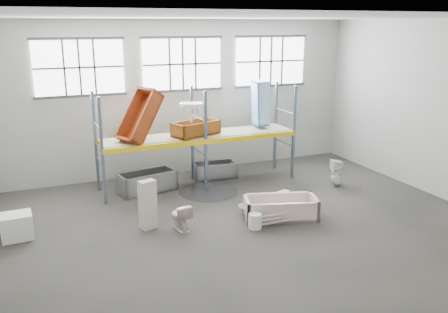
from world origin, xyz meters
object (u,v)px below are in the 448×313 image
steel_tub_left (147,182)px  blue_tub_upright (260,103)px  toilet_white (337,173)px  bucket (255,221)px  rust_tub_flat (196,128)px  bathtub_beige (281,208)px  steel_tub_right (215,170)px  toilet_beige (180,216)px  carton_near (17,226)px  cistern_tall (148,205)px

steel_tub_left → blue_tub_upright: size_ratio=1.18×
toilet_white → bucket: bearing=-51.3°
rust_tub_flat → blue_tub_upright: 2.39m
bathtub_beige → toilet_white: size_ratio=2.19×
steel_tub_right → rust_tub_flat: (-0.80, -0.51, 1.57)m
toilet_beige → steel_tub_right: bearing=-131.5°
carton_near → blue_tub_upright: bearing=16.7°
rust_tub_flat → cistern_tall: bearing=-130.1°
blue_tub_upright → toilet_beige: bearing=-139.4°
toilet_white → carton_near: bearing=-76.5°
toilet_beige → steel_tub_left: 2.99m
steel_tub_left → steel_tub_right: steel_tub_left is taller
bathtub_beige → steel_tub_right: (-0.32, 3.79, -0.02)m
bathtub_beige → steel_tub_right: 3.81m
steel_tub_right → rust_tub_flat: bearing=-147.5°
blue_tub_upright → bucket: bearing=-118.1°
bucket → bathtub_beige: bearing=20.4°
blue_tub_upright → carton_near: bearing=-163.3°
toilet_beige → rust_tub_flat: 3.63m
blue_tub_upright → bucket: blue_tub_upright is taller
cistern_tall → blue_tub_upright: (4.49, 2.87, 1.78)m
steel_tub_left → steel_tub_right: 2.41m
cistern_tall → blue_tub_upright: 5.62m
steel_tub_right → bucket: (-0.58, -4.13, -0.06)m
bucket → carton_near: size_ratio=0.55×
cistern_tall → rust_tub_flat: 3.59m
cistern_tall → steel_tub_left: cistern_tall is taller
toilet_beige → cistern_tall: cistern_tall is taller
toilet_white → rust_tub_flat: size_ratio=0.59×
steel_tub_left → carton_near: size_ratio=2.38×
cistern_tall → steel_tub_right: 4.31m
carton_near → rust_tub_flat: bearing=20.8°
rust_tub_flat → steel_tub_left: bearing=178.8°
cistern_tall → rust_tub_flat: rust_tub_flat is taller
toilet_beige → rust_tub_flat: bearing=-124.8°
bathtub_beige → rust_tub_flat: 3.80m
cistern_tall → toilet_white: size_ratio=1.44×
toilet_white → rust_tub_flat: rust_tub_flat is taller
toilet_beige → carton_near: 3.80m
steel_tub_left → carton_near: 4.11m
bathtub_beige → toilet_beige: (-2.60, 0.32, 0.06)m
bathtub_beige → toilet_beige: toilet_beige is taller
blue_tub_upright → carton_near: (-7.46, -2.24, -2.10)m
bathtub_beige → carton_near: carton_near is taller
toilet_beige → steel_tub_left: size_ratio=0.40×
bathtub_beige → carton_near: (-6.27, 1.33, 0.03)m
toilet_white → steel_tub_left: 5.82m
bucket → cistern_tall: bearing=156.7°
toilet_beige → toilet_white: bearing=-175.5°
toilet_white → carton_near: size_ratio=1.22×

